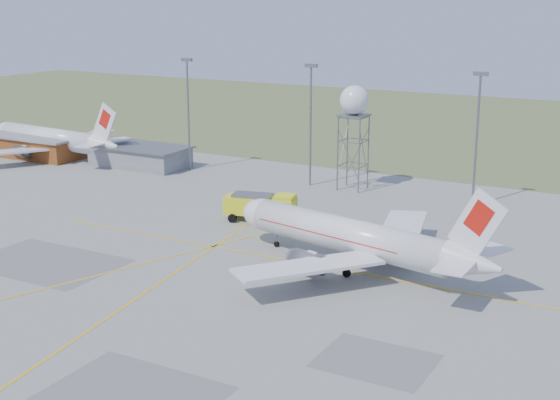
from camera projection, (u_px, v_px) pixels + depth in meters
The scene contains 11 objects.
ground at pixel (85, 344), 72.45m from camera, with size 400.00×400.00×0.00m, color #979792.
grass_strip at pixel (483, 127), 190.76m from camera, with size 400.00×120.00×0.03m, color #4A5E33.
building_orange at pixel (18, 142), 159.52m from camera, with size 33.00×12.00×4.30m.
building_grey at pixel (140, 156), 147.17m from camera, with size 19.00×10.00×3.90m.
mast_a at pixel (188, 105), 141.58m from camera, with size 2.20×0.50×20.50m.
mast_b at pixel (311, 115), 129.84m from camera, with size 2.20×0.50×20.50m.
mast_c at pixel (477, 128), 116.69m from camera, with size 2.20×0.50×20.50m.
airliner_main at pixel (352, 237), 91.78m from camera, with size 36.32×34.71×12.43m.
airliner_far at pixel (52, 139), 154.92m from camera, with size 35.62×34.48×12.12m.
radar_tower at pixel (354, 132), 127.81m from camera, with size 4.78×4.78×17.29m.
fire_truck at pixel (262, 208), 111.28m from camera, with size 10.71×5.89×4.08m.
Camera 1 is at (48.27, -49.38, 31.50)m, focal length 50.00 mm.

